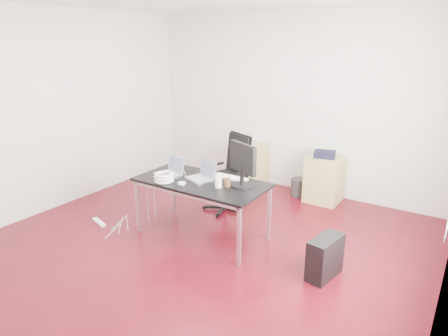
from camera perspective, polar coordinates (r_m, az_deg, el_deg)
The scene contains 18 objects.
room_shell at distance 4.31m, azimuth -3.58°, elevation 5.05°, with size 5.00×5.00×5.00m.
desk at distance 4.85m, azimuth -3.24°, elevation -2.45°, with size 1.60×0.80×0.73m.
office_chair at distance 5.66m, azimuth 0.86°, elevation -0.16°, with size 0.63×0.64×1.08m.
filing_cabinet_left at distance 6.73m, azimuth 3.61°, elevation 0.47°, with size 0.50×0.50×0.70m, color tan.
filing_cabinet_right at distance 6.22m, azimuth 14.17°, elevation -1.52°, with size 0.50×0.50×0.70m, color tan.
pc_tower at distance 4.34m, azimuth 14.23°, elevation -12.25°, with size 0.20×0.45×0.44m, color black.
wastebasket at distance 6.40m, azimuth 10.58°, elevation -2.73°, with size 0.24×0.24×0.28m, color black.
power_strip at distance 5.67m, azimuth -17.43°, elevation -7.40°, with size 0.30×0.06×0.04m, color white.
laptop_left at distance 5.08m, azimuth -7.58°, elevation -0.31°, with size 0.39×0.33×0.23m.
laptop_right at distance 4.88m, azimuth -3.09°, elevation -0.96°, with size 0.40×0.36×0.23m.
monitor at distance 4.58m, azimuth 2.69°, elevation 0.79°, with size 0.43×0.26×0.51m.
keyboard at distance 4.90m, azimuth 0.90°, elevation -1.40°, with size 0.44×0.14×0.02m, color white.
cup_white at distance 4.59m, azimuth -0.83°, elevation -2.09°, with size 0.08×0.08×0.12m, color white.
cup_brown at distance 4.62m, azimuth 0.48°, elevation -2.08°, with size 0.08×0.08×0.10m, color #53371C.
cable_coil at distance 4.83m, azimuth -8.57°, elevation -1.36°, with size 0.24×0.24×0.11m.
power_adapter at distance 4.73m, azimuth -6.09°, elevation -2.20°, with size 0.07×0.07×0.03m, color white.
speaker at distance 6.64m, azimuth 3.52°, elevation 4.18°, with size 0.09×0.08×0.18m, color #9E9E9E.
navy_garment at distance 6.07m, azimuth 14.19°, elevation 1.91°, with size 0.30×0.24×0.09m, color black.
Camera 1 is at (2.56, -3.36, 2.36)m, focal length 32.00 mm.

